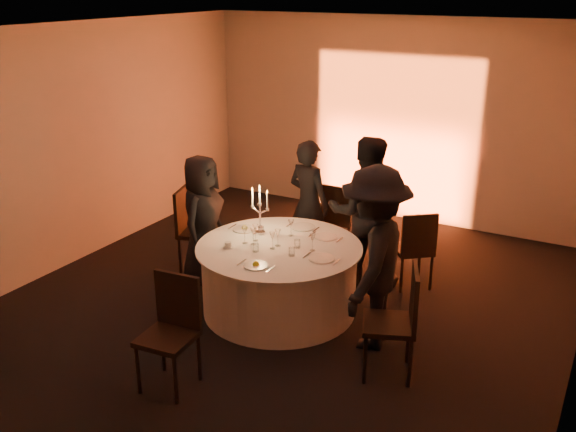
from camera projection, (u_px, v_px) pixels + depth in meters
The scene contains 33 objects.
floor at pixel (279, 309), 7.16m from camera, with size 7.00×7.00×0.00m, color black.
ceiling at pixel (278, 31), 6.12m from camera, with size 7.00×7.00×0.00m, color white.
wall_back at pixel (395, 120), 9.52m from camera, with size 7.00×7.00×0.00m, color beige.
wall_left at pixel (70, 147), 8.00m from camera, with size 7.00×7.00×0.00m, color beige.
uplighter_fixture at pixel (383, 218), 9.77m from camera, with size 0.25×0.12×0.10m, color black.
banquet_table at pixel (279, 278), 7.03m from camera, with size 1.80×1.80×0.77m.
chair_left at pixel (192, 225), 7.96m from camera, with size 0.58×0.58×1.06m.
chair_back_left at pixel (340, 215), 8.45m from camera, with size 0.44×0.44×0.97m.
chair_back_right at pixel (415, 245), 7.49m from camera, with size 0.59×0.59×0.97m.
chair_right at pixel (399, 316), 5.80m from camera, with size 0.61×0.61×1.07m.
chair_front at pixel (172, 325), 5.68m from camera, with size 0.49×0.49×1.04m.
guest_left at pixel (203, 219), 7.61m from camera, with size 0.77×0.50×1.57m, color black.
guest_back_left at pixel (309, 203), 8.06m from camera, with size 0.60×0.39×1.63m, color black.
guest_back_right at pixel (365, 212), 7.50m from camera, with size 0.88×0.69×1.81m, color black.
guest_right at pixel (374, 258), 6.20m from camera, with size 1.20×0.69×1.85m, color black.
plate_left at pixel (245, 228), 7.34m from camera, with size 0.36×0.28×0.08m.
plate_back_left at pixel (303, 227), 7.41m from camera, with size 0.36×0.29×0.01m.
plate_back_right at pixel (326, 237), 7.12m from camera, with size 0.35×0.26×0.01m.
plate_right at pixel (322, 258), 6.57m from camera, with size 0.36×0.27×0.01m.
plate_front at pixel (256, 264), 6.40m from camera, with size 0.36×0.25×0.08m.
coffee_cup at pixel (228, 245), 6.84m from camera, with size 0.11×0.11×0.07m.
candelabra at pixel (260, 216), 7.18m from camera, with size 0.24×0.12×0.57m.
wine_glass_a at pixel (278, 234), 6.85m from camera, with size 0.07×0.07×0.19m.
wine_glass_b at pixel (272, 237), 6.78m from camera, with size 0.07×0.07×0.19m.
wine_glass_c at pixel (255, 229), 6.99m from camera, with size 0.07×0.07×0.19m.
wine_glass_d at pixel (313, 239), 6.73m from camera, with size 0.07×0.07×0.19m.
wine_glass_e at pixel (253, 232), 6.89m from camera, with size 0.07×0.07×0.19m.
wine_glass_f at pixel (245, 232), 6.92m from camera, with size 0.07×0.07×0.19m.
wine_glass_g at pixel (291, 224), 7.13m from camera, with size 0.07×0.07×0.19m.
tumbler_a at pixel (256, 248), 6.74m from camera, with size 0.07×0.07×0.09m, color silver.
tumbler_b at pixel (261, 230), 7.20m from camera, with size 0.07×0.07×0.09m, color silver.
tumbler_c at pixel (292, 252), 6.64m from camera, with size 0.07×0.07×0.09m, color silver.
tumbler_d at pixel (297, 244), 6.84m from camera, with size 0.07×0.07×0.09m, color silver.
Camera 1 is at (3.15, -5.52, 3.46)m, focal length 40.00 mm.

